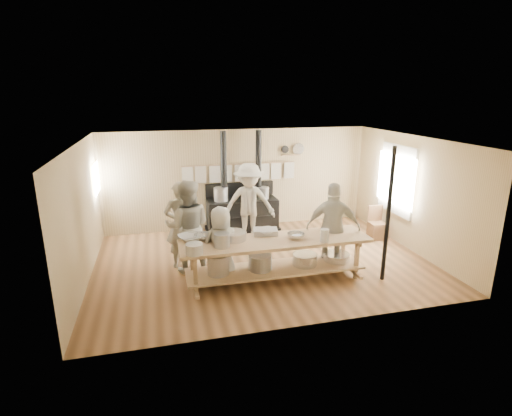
% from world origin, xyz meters
% --- Properties ---
extents(ground, '(7.00, 7.00, 0.00)m').
position_xyz_m(ground, '(0.00, 0.00, 0.00)').
color(ground, brown).
rests_on(ground, ground).
extents(room_shell, '(7.00, 7.00, 7.00)m').
position_xyz_m(room_shell, '(0.00, 0.00, 1.62)').
color(room_shell, tan).
rests_on(room_shell, ground).
extents(window_right, '(0.09, 1.50, 1.65)m').
position_xyz_m(window_right, '(3.47, 0.60, 1.50)').
color(window_right, beige).
rests_on(window_right, ground).
extents(left_opening, '(0.00, 0.90, 0.90)m').
position_xyz_m(left_opening, '(-3.45, 2.00, 1.60)').
color(left_opening, white).
rests_on(left_opening, ground).
extents(stove, '(1.90, 0.75, 2.60)m').
position_xyz_m(stove, '(-0.01, 2.12, 0.52)').
color(stove, black).
rests_on(stove, ground).
extents(towel_rail, '(3.00, 0.04, 0.47)m').
position_xyz_m(towel_rail, '(-0.00, 2.40, 1.55)').
color(towel_rail, tan).
rests_on(towel_rail, ground).
extents(back_wall_shelf, '(0.63, 0.14, 0.32)m').
position_xyz_m(back_wall_shelf, '(1.46, 2.43, 2.00)').
color(back_wall_shelf, tan).
rests_on(back_wall_shelf, ground).
extents(prep_table, '(3.60, 0.90, 0.85)m').
position_xyz_m(prep_table, '(-0.01, -0.90, 0.52)').
color(prep_table, tan).
rests_on(prep_table, ground).
extents(support_post, '(0.08, 0.08, 2.60)m').
position_xyz_m(support_post, '(2.05, -1.35, 1.30)').
color(support_post, black).
rests_on(support_post, ground).
extents(cook_far_left, '(0.67, 0.45, 1.82)m').
position_xyz_m(cook_far_left, '(-1.68, 0.21, 0.91)').
color(cook_far_left, '#B1AE9C').
rests_on(cook_far_left, ground).
extents(cook_left, '(1.03, 0.86, 1.89)m').
position_xyz_m(cook_left, '(-1.56, -0.04, 0.95)').
color(cook_left, '#B1AE9C').
rests_on(cook_left, ground).
extents(cook_center, '(0.79, 0.57, 1.50)m').
position_xyz_m(cook_center, '(-1.00, -0.71, 0.75)').
color(cook_center, '#B1AE9C').
rests_on(cook_center, ground).
extents(cook_right, '(1.16, 0.81, 1.82)m').
position_xyz_m(cook_right, '(1.27, -0.68, 0.91)').
color(cook_right, '#B1AE9C').
rests_on(cook_right, ground).
extents(cook_by_window, '(1.33, 0.87, 1.93)m').
position_xyz_m(cook_by_window, '(-0.01, 1.27, 0.96)').
color(cook_by_window, '#B1AE9C').
rests_on(cook_by_window, ground).
extents(chair, '(0.40, 0.40, 0.81)m').
position_xyz_m(chair, '(3.13, 0.73, 0.24)').
color(chair, brown).
rests_on(chair, ground).
extents(bowl_white_a, '(0.58, 0.58, 0.11)m').
position_xyz_m(bowl_white_a, '(-1.55, -0.57, 0.90)').
color(bowl_white_a, silver).
rests_on(bowl_white_a, prep_table).
extents(bowl_steel_a, '(0.44, 0.44, 0.11)m').
position_xyz_m(bowl_steel_a, '(-1.32, -0.57, 0.90)').
color(bowl_steel_a, silver).
rests_on(bowl_steel_a, prep_table).
extents(bowl_white_b, '(0.48, 0.48, 0.10)m').
position_xyz_m(bowl_white_b, '(-0.09, -0.57, 0.90)').
color(bowl_white_b, silver).
rests_on(bowl_white_b, prep_table).
extents(bowl_steel_b, '(0.35, 0.35, 0.10)m').
position_xyz_m(bowl_steel_b, '(0.39, -0.94, 0.90)').
color(bowl_steel_b, silver).
rests_on(bowl_steel_b, prep_table).
extents(roasting_pan, '(0.52, 0.40, 0.10)m').
position_xyz_m(roasting_pan, '(-0.11, -0.57, 0.90)').
color(roasting_pan, '#B2B2B7').
rests_on(roasting_pan, prep_table).
extents(mixing_bowl_large, '(0.52, 0.52, 0.15)m').
position_xyz_m(mixing_bowl_large, '(-0.77, -0.72, 0.93)').
color(mixing_bowl_large, silver).
rests_on(mixing_bowl_large, prep_table).
extents(bucket_galv, '(0.33, 0.33, 0.26)m').
position_xyz_m(bucket_galv, '(-1.04, -1.03, 0.98)').
color(bucket_galv, gray).
rests_on(bucket_galv, prep_table).
extents(deep_bowl_enamel, '(0.37, 0.37, 0.19)m').
position_xyz_m(deep_bowl_enamel, '(-1.55, -1.23, 0.94)').
color(deep_bowl_enamel, silver).
rests_on(deep_bowl_enamel, prep_table).
extents(pitcher, '(0.21, 0.21, 0.25)m').
position_xyz_m(pitcher, '(0.84, -1.23, 0.97)').
color(pitcher, silver).
rests_on(pitcher, prep_table).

